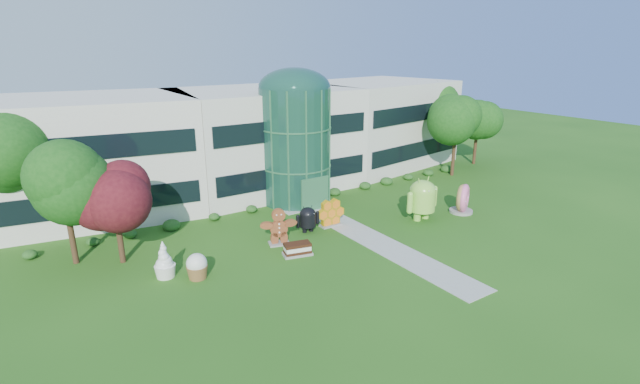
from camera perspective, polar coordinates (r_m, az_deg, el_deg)
ground at (r=32.20m, az=8.15°, el=-6.68°), size 140.00×140.00×0.00m
building at (r=45.17m, az=-6.95°, el=6.63°), size 46.00×15.00×9.30m
atrium at (r=39.95m, az=-3.04°, el=5.67°), size 6.00×6.00×9.80m
walkway at (r=33.57m, az=5.89°, el=-5.51°), size 2.40×20.00×0.04m
tree_red at (r=31.20m, az=-23.71°, el=-2.92°), size 4.00×4.00×6.00m
trees_backdrop at (r=40.95m, az=-3.74°, el=4.95°), size 52.00×8.00×8.40m
android_green at (r=37.00m, az=12.50°, el=-0.54°), size 3.40×2.33×3.77m
android_black at (r=33.95m, az=-1.52°, el=-3.17°), size 2.06×1.48×2.22m
donut at (r=39.54m, az=17.09°, el=-0.75°), size 2.60×2.19×2.45m
gingerbread at (r=31.92m, az=-5.10°, el=-4.23°), size 3.04×1.87×2.63m
ice_cream_sandwich at (r=30.55m, az=-2.80°, el=-7.03°), size 2.07×1.37×0.85m
honeycomb at (r=35.08m, az=1.32°, el=-2.72°), size 2.46×0.90×1.92m
froyo at (r=28.98m, az=-18.63°, el=-7.87°), size 1.34×1.34×2.27m
cupcake at (r=28.44m, az=-14.91°, el=-8.80°), size 1.60×1.60×1.57m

